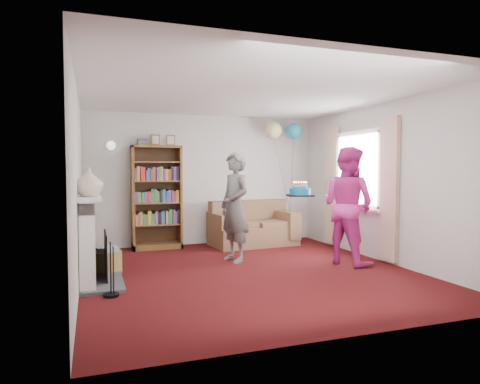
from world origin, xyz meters
name	(u,v)px	position (x,y,z in m)	size (l,w,h in m)	color
ground	(249,272)	(0.00, 0.00, 0.00)	(5.00, 5.00, 0.00)	#340907
wall_back	(204,180)	(0.00, 2.51, 1.25)	(4.50, 0.02, 2.50)	silver
wall_left	(77,186)	(-2.26, 0.00, 1.25)	(0.02, 5.00, 2.50)	silver
wall_right	(383,182)	(2.26, 0.00, 1.25)	(0.02, 5.00, 2.50)	silver
ceiling	(249,93)	(0.00, 0.00, 2.50)	(4.50, 5.00, 0.01)	white
fireplace	(93,242)	(-2.09, 0.19, 0.51)	(0.55, 1.80, 1.12)	#3F3F42
window_bay	(358,184)	(2.21, 0.60, 1.20)	(0.14, 2.02, 2.20)	white
wall_sconce	(111,145)	(-1.75, 2.36, 1.88)	(0.16, 0.23, 0.16)	gold
bookcase	(156,198)	(-0.97, 2.30, 0.92)	(0.89, 0.42, 2.09)	#472B14
sofa	(252,228)	(0.83, 2.07, 0.32)	(1.59, 0.84, 0.84)	brown
wicker_basket	(107,261)	(-1.90, 0.61, 0.16)	(0.40, 0.40, 0.36)	olive
person_striped	(235,207)	(0.03, 0.73, 0.86)	(0.63, 0.41, 1.72)	black
person_magenta	(348,205)	(1.63, 0.03, 0.90)	(0.87, 0.68, 1.80)	#CB2887
birthday_cake	(300,192)	(0.94, 0.29, 1.11)	(0.39, 0.39, 0.22)	black
balloons	(284,131)	(1.53, 2.14, 2.22)	(0.77, 0.51, 1.74)	#3F3F3F
mantel_vase	(89,182)	(-2.12, -0.15, 1.30)	(0.33, 0.33, 0.35)	beige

